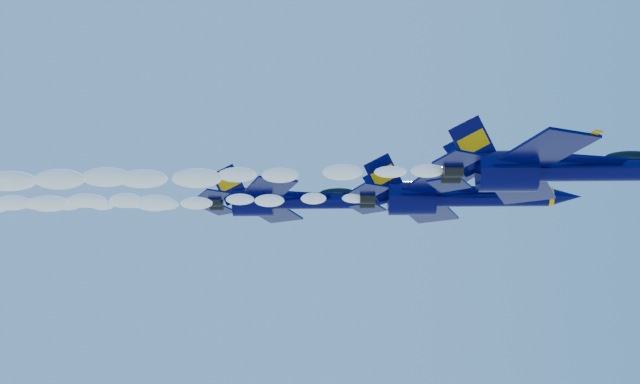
{
  "coord_description": "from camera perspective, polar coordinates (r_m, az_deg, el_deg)",
  "views": [
    {
      "loc": [
        -0.51,
        -68.32,
        131.58
      ],
      "look_at": [
        -1.84,
        -3.61,
        152.61
      ],
      "focal_mm": 50.0,
      "sensor_mm": 36.0,
      "label": 1
    }
  ],
  "objects": [
    {
      "name": "jet_lead",
      "position": [
        57.62,
        15.16,
        1.43
      ],
      "size": [
        17.05,
        13.99,
        6.34
      ],
      "color": "#020239"
    },
    {
      "name": "jet_second",
      "position": [
        70.49,
        8.67,
        -0.29
      ],
      "size": [
        17.34,
        14.22,
        6.44
      ],
      "color": "#020239"
    },
    {
      "name": "jet_third",
      "position": [
        78.51,
        -1.92,
        -0.55
      ],
      "size": [
        16.47,
        13.51,
        6.12
      ],
      "color": "#020239"
    }
  ]
}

